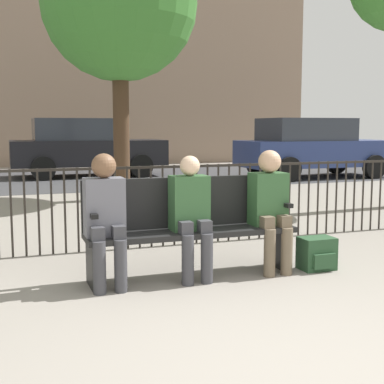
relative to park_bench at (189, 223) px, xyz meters
name	(u,v)px	position (x,y,z in m)	size (l,w,h in m)	color
ground_plane	(324,382)	(0.00, -2.27, -0.50)	(80.00, 80.00, 0.00)	gray
park_bench	(189,223)	(0.00, 0.00, 0.00)	(1.96, 0.45, 0.92)	black
seated_person_0	(105,213)	(-0.81, -0.13, 0.16)	(0.34, 0.39, 1.17)	#3D3D42
seated_person_1	(191,211)	(-0.03, -0.13, 0.13)	(0.34, 0.39, 1.13)	#3D3D42
seated_person_2	(270,203)	(0.78, -0.13, 0.16)	(0.34, 0.39, 1.17)	brown
backpack	(317,254)	(1.25, -0.23, -0.34)	(0.33, 0.28, 0.32)	#284C2D
fence_railing	(151,199)	(-0.02, 1.28, 0.06)	(9.01, 0.03, 0.95)	#2D2823
tree_0	(119,3)	(0.53, 5.47, 3.17)	(2.91, 2.91, 5.15)	#422D1E
street_surface	(68,179)	(0.00, 9.73, -0.50)	(24.00, 6.00, 0.01)	#3D3D3F
parked_car_0	(85,146)	(0.56, 10.49, 0.34)	(4.20, 1.94, 1.62)	black
parked_car_2	(312,147)	(6.39, 8.07, 0.34)	(4.20, 1.94, 1.62)	navy
building_facade	(40,6)	(0.00, 17.73, 5.59)	(20.00, 6.00, 12.18)	gray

